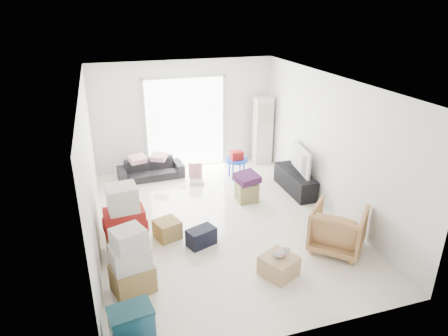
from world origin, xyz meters
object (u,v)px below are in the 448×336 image
ac_tower (263,131)px  tv_console (295,181)px  armchair (338,227)px  ottoman (247,191)px  kids_table (237,159)px  wood_crate (279,266)px  sofa (151,166)px  television (296,169)px  storage_bins (132,329)px

ac_tower → tv_console: 1.94m
armchair → ottoman: size_ratio=2.06×
ottoman → kids_table: size_ratio=0.62×
ac_tower → wood_crate: (-1.55, -4.48, -0.71)m
ac_tower → sofa: ac_tower is taller
television → armchair: 2.32m
sofa → wood_crate: size_ratio=3.18×
tv_console → armchair: (-0.36, -2.29, 0.20)m
ottoman → wood_crate: ottoman is taller
wood_crate → ottoman: bearing=81.0°
kids_table → television: bearing=-46.8°
armchair → ottoman: 2.34m
ac_tower → kids_table: bearing=-142.2°
ottoman → kids_table: kids_table is taller
ottoman → wood_crate: 2.56m
ac_tower → wood_crate: size_ratio=3.59×
television → storage_bins: storage_bins is taller
armchair → storage_bins: size_ratio=1.45×
tv_console → ottoman: tv_console is taller
sofa → kids_table: bearing=-20.0°
sofa → armchair: bearing=-59.5°
tv_console → ottoman: 1.20m
television → storage_bins: bearing=138.7°
television → ac_tower: bearing=8.9°
sofa → kids_table: size_ratio=2.28×
kids_table → wood_crate: kids_table is taller
ac_tower → kids_table: size_ratio=2.57×
ac_tower → armchair: 4.15m
sofa → wood_crate: (1.39, -4.33, -0.14)m
armchair → wood_crate: (-1.25, -0.36, -0.27)m
tv_console → wood_crate: tv_console is taller
storage_bins → kids_table: (2.88, 4.51, 0.19)m
television → ottoman: (-1.20, -0.12, -0.32)m
tv_console → sofa: sofa is taller
ac_tower → storage_bins: (-3.85, -5.26, -0.58)m
armchair → ottoman: bearing=-24.7°
storage_bins → wood_crate: storage_bins is taller
armchair → wood_crate: armchair is taller
kids_table → wood_crate: size_ratio=1.40×
storage_bins → tv_console: bearing=41.3°
television → sofa: bearing=68.0°
sofa → armchair: 4.77m
storage_bins → ac_tower: bearing=53.8°
tv_console → television: bearing=0.0°
storage_bins → kids_table: bearing=57.4°
tv_console → storage_bins: 5.19m
storage_bins → ottoman: size_ratio=1.42×
sofa → armchair: (2.63, -3.97, 0.13)m
ottoman → kids_table: bearing=81.3°
storage_bins → wood_crate: (2.30, 0.78, -0.14)m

